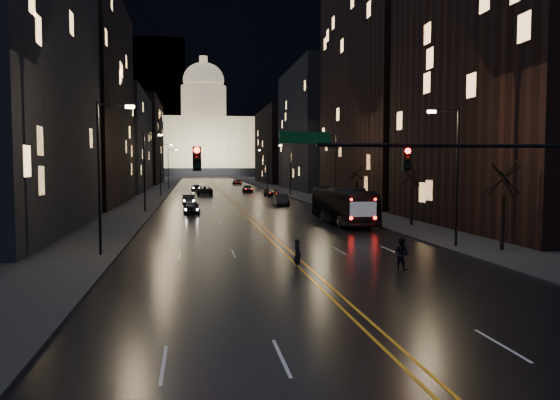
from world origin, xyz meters
name	(u,v)px	position (x,y,z in m)	size (l,w,h in m)	color
ground	(327,289)	(0.00, 0.00, 0.00)	(900.00, 900.00, 0.00)	black
road	(214,184)	(0.00, 130.00, 0.01)	(20.00, 320.00, 0.02)	black
sidewalk_left	(162,184)	(-14.00, 130.00, 0.08)	(8.00, 320.00, 0.16)	black
sidewalk_right	(263,184)	(14.00, 130.00, 0.08)	(8.00, 320.00, 0.16)	black
center_line	(214,184)	(0.00, 130.00, 0.03)	(0.62, 320.00, 0.01)	orange
building_left_mid	(75,100)	(-21.00, 54.00, 14.00)	(12.00, 30.00, 28.00)	black
building_left_far	(116,142)	(-21.00, 92.00, 10.00)	(12.00, 34.00, 20.00)	black
building_left_dist	(139,142)	(-21.00, 140.00, 12.00)	(12.00, 40.00, 24.00)	black
building_right_near	(513,86)	(21.00, 20.00, 12.00)	(12.00, 26.00, 24.00)	black
building_right_tall	(388,66)	(21.00, 50.00, 19.00)	(12.00, 30.00, 38.00)	black
building_right_mid	(318,129)	(21.00, 92.00, 13.00)	(12.00, 34.00, 26.00)	black
building_right_dist	(282,146)	(21.00, 140.00, 11.00)	(12.00, 40.00, 22.00)	black
mountain_ridge	(255,84)	(40.00, 380.00, 65.00)	(520.00, 60.00, 130.00)	black
capitol	(204,141)	(0.00, 250.00, 17.15)	(90.00, 50.00, 58.50)	black
traffic_signal	(458,171)	(5.91, 0.00, 5.10)	(17.29, 0.45, 7.00)	black
streetlamp_right_near	(455,169)	(10.81, 10.00, 5.08)	(2.13, 0.25, 9.00)	black
streetlamp_left_near	(102,170)	(-10.81, 10.00, 5.08)	(2.13, 0.25, 9.00)	black
streetlamp_right_mid	(334,167)	(10.81, 40.00, 5.08)	(2.13, 0.25, 9.00)	black
streetlamp_left_mid	(146,167)	(-10.81, 40.00, 5.08)	(2.13, 0.25, 9.00)	black
streetlamp_right_far	(290,167)	(10.81, 70.00, 5.08)	(2.13, 0.25, 9.00)	black
streetlamp_left_far	(161,167)	(-10.81, 70.00, 5.08)	(2.13, 0.25, 9.00)	black
streetlamp_right_dist	(266,166)	(10.81, 100.00, 5.08)	(2.13, 0.25, 9.00)	black
streetlamp_left_dist	(169,166)	(-10.81, 100.00, 5.08)	(2.13, 0.25, 9.00)	black
tree_right_near	(504,179)	(13.00, 8.00, 4.53)	(2.40, 2.40, 6.65)	black
tree_right_mid	(412,175)	(13.00, 22.00, 4.53)	(2.40, 2.40, 6.65)	black
tree_right_far	(357,172)	(13.00, 38.00, 4.53)	(2.40, 2.40, 6.65)	black
bus	(343,206)	(7.82, 25.41, 1.67)	(2.80, 11.96, 3.33)	black
oncoming_car_a	(192,207)	(-5.83, 37.23, 0.75)	(1.77, 4.40, 1.50)	black
oncoming_car_b	(189,200)	(-6.22, 51.46, 0.70)	(1.49, 4.27, 1.41)	black
oncoming_car_c	(205,190)	(-3.62, 76.05, 0.82)	(2.71, 5.87, 1.63)	black
oncoming_car_d	(196,188)	(-4.98, 91.96, 0.66)	(1.84, 4.53, 1.31)	black
receding_car_a	(281,200)	(5.67, 47.42, 0.79)	(1.68, 4.81, 1.58)	black
receding_car_b	(271,192)	(7.35, 67.89, 0.81)	(1.91, 4.74, 1.62)	black
receding_car_c	(248,189)	(4.96, 84.26, 0.70)	(1.95, 4.80, 1.39)	black
receding_car_d	(237,182)	(6.38, 127.11, 0.72)	(2.40, 5.21, 1.45)	black
pedestrian_a	(298,254)	(-0.41, 4.58, 0.78)	(0.57, 0.37, 1.56)	black
pedestrian_b	(401,254)	(4.81, 3.70, 0.82)	(0.79, 0.44, 1.64)	black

